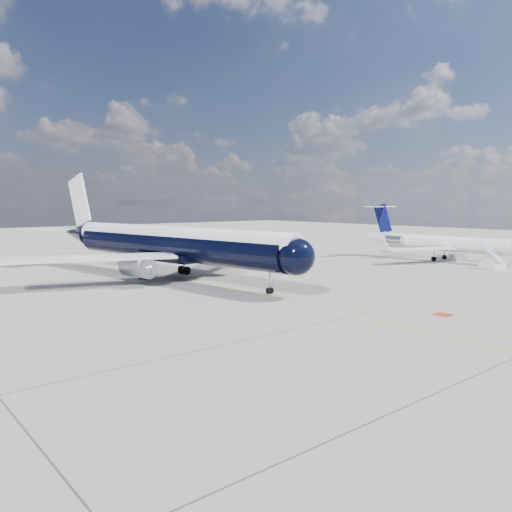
# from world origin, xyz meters

# --- Properties ---
(ground) EXTENTS (320.00, 320.00, 0.00)m
(ground) POSITION_xyz_m (0.00, 30.00, 0.00)
(ground) COLOR gray
(ground) RESTS_ON ground
(taxiway_centerline) EXTENTS (0.16, 160.00, 0.01)m
(taxiway_centerline) POSITION_xyz_m (0.00, 25.00, 0.00)
(taxiway_centerline) COLOR yellow
(taxiway_centerline) RESTS_ON ground
(red_marking) EXTENTS (1.60, 1.60, 0.01)m
(red_marking) POSITION_xyz_m (6.80, -10.00, 0.00)
(red_marking) COLOR maroon
(red_marking) RESTS_ON ground
(main_airliner) EXTENTS (43.42, 53.26, 15.41)m
(main_airliner) POSITION_xyz_m (-1.31, 27.68, 4.78)
(main_airliner) COLOR black
(main_airliner) RESTS_ON ground
(regional_jet) EXTENTS (26.51, 30.47, 10.32)m
(regional_jet) POSITION_xyz_m (47.09, 15.05, 3.26)
(regional_jet) COLOR white
(regional_jet) RESTS_ON ground
(boarding_stair) EXTENTS (3.29, 3.79, 3.62)m
(boarding_stair) POSITION_xyz_m (43.19, 2.57, 0.67)
(boarding_stair) COLOR white
(boarding_stair) RESTS_ON ground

